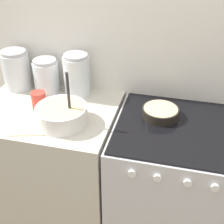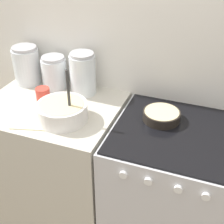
{
  "view_description": "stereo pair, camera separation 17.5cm",
  "coord_description": "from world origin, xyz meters",
  "px_view_note": "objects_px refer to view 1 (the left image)",
  "views": [
    {
      "loc": [
        0.35,
        -1.12,
        1.92
      ],
      "look_at": [
        -0.0,
        0.31,
        0.98
      ],
      "focal_mm": 50.0,
      "sensor_mm": 36.0,
      "label": 1
    },
    {
      "loc": [
        0.52,
        -1.07,
        1.92
      ],
      "look_at": [
        -0.0,
        0.31,
        0.98
      ],
      "focal_mm": 50.0,
      "sensor_mm": 36.0,
      "label": 2
    }
  ],
  "objects_px": {
    "stove": "(170,187)",
    "mixing_bowl": "(62,114)",
    "baking_pan": "(160,112)",
    "storage_jar_middle": "(47,78)",
    "tin_can": "(39,101)",
    "storage_jar_left": "(17,72)",
    "storage_jar_right": "(77,78)"
  },
  "relations": [
    {
      "from": "baking_pan",
      "to": "storage_jar_middle",
      "type": "xyz_separation_m",
      "value": [
        -0.76,
        0.14,
        0.06
      ]
    },
    {
      "from": "stove",
      "to": "baking_pan",
      "type": "bearing_deg",
      "value": 143.98
    },
    {
      "from": "storage_jar_left",
      "to": "storage_jar_middle",
      "type": "relative_size",
      "value": 1.18
    },
    {
      "from": "stove",
      "to": "mixing_bowl",
      "type": "relative_size",
      "value": 2.95
    },
    {
      "from": "mixing_bowl",
      "to": "storage_jar_middle",
      "type": "relative_size",
      "value": 1.44
    },
    {
      "from": "mixing_bowl",
      "to": "storage_jar_left",
      "type": "height_order",
      "value": "mixing_bowl"
    },
    {
      "from": "storage_jar_middle",
      "to": "storage_jar_right",
      "type": "height_order",
      "value": "storage_jar_right"
    },
    {
      "from": "storage_jar_middle",
      "to": "tin_can",
      "type": "relative_size",
      "value": 1.92
    },
    {
      "from": "stove",
      "to": "mixing_bowl",
      "type": "height_order",
      "value": "mixing_bowl"
    },
    {
      "from": "stove",
      "to": "mixing_bowl",
      "type": "distance_m",
      "value": 0.83
    },
    {
      "from": "stove",
      "to": "storage_jar_right",
      "type": "distance_m",
      "value": 0.91
    },
    {
      "from": "stove",
      "to": "tin_can",
      "type": "bearing_deg",
      "value": -179.27
    },
    {
      "from": "storage_jar_middle",
      "to": "tin_can",
      "type": "distance_m",
      "value": 0.24
    },
    {
      "from": "storage_jar_middle",
      "to": "baking_pan",
      "type": "bearing_deg",
      "value": -10.2
    },
    {
      "from": "mixing_bowl",
      "to": "baking_pan",
      "type": "bearing_deg",
      "value": 20.31
    },
    {
      "from": "mixing_bowl",
      "to": "tin_can",
      "type": "height_order",
      "value": "mixing_bowl"
    },
    {
      "from": "stove",
      "to": "baking_pan",
      "type": "distance_m",
      "value": 0.51
    },
    {
      "from": "baking_pan",
      "to": "stove",
      "type": "bearing_deg",
      "value": -36.02
    },
    {
      "from": "storage_jar_left",
      "to": "baking_pan",
      "type": "bearing_deg",
      "value": -8.02
    },
    {
      "from": "baking_pan",
      "to": "storage_jar_left",
      "type": "bearing_deg",
      "value": 171.98
    },
    {
      "from": "baking_pan",
      "to": "tin_can",
      "type": "height_order",
      "value": "tin_can"
    },
    {
      "from": "stove",
      "to": "mixing_bowl",
      "type": "xyz_separation_m",
      "value": [
        -0.64,
        -0.11,
        0.52
      ]
    },
    {
      "from": "mixing_bowl",
      "to": "tin_can",
      "type": "bearing_deg",
      "value": 151.08
    },
    {
      "from": "stove",
      "to": "storage_jar_middle",
      "type": "xyz_separation_m",
      "value": [
        -0.87,
        0.22,
        0.56
      ]
    },
    {
      "from": "mixing_bowl",
      "to": "storage_jar_right",
      "type": "relative_size",
      "value": 1.15
    },
    {
      "from": "tin_can",
      "to": "mixing_bowl",
      "type": "bearing_deg",
      "value": -28.92
    },
    {
      "from": "mixing_bowl",
      "to": "baking_pan",
      "type": "distance_m",
      "value": 0.56
    },
    {
      "from": "stove",
      "to": "tin_can",
      "type": "height_order",
      "value": "tin_can"
    },
    {
      "from": "storage_jar_left",
      "to": "storage_jar_right",
      "type": "bearing_deg",
      "value": 0.0
    },
    {
      "from": "stove",
      "to": "storage_jar_left",
      "type": "height_order",
      "value": "storage_jar_left"
    },
    {
      "from": "stove",
      "to": "mixing_bowl",
      "type": "bearing_deg",
      "value": -170.05
    },
    {
      "from": "storage_jar_right",
      "to": "tin_can",
      "type": "xyz_separation_m",
      "value": [
        -0.16,
        -0.23,
        -0.06
      ]
    }
  ]
}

